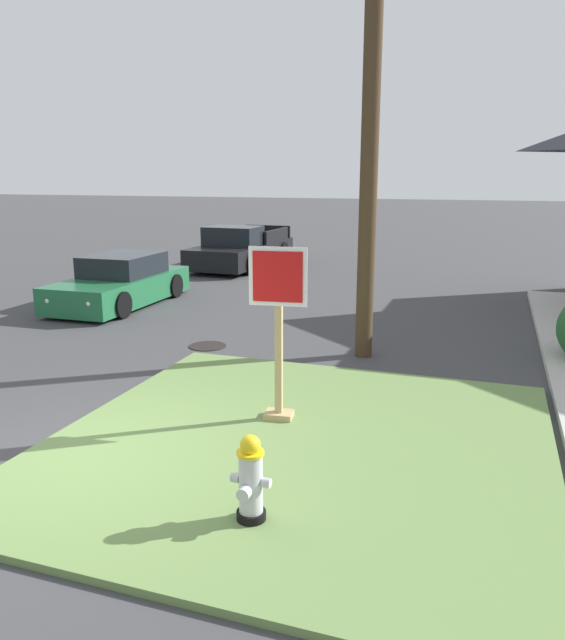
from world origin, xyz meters
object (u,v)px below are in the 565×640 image
Objects in this scene: fire_hydrant at (251,481)px; parked_sedan_green at (121,283)px; stop_sign at (278,337)px; manhole_cover at (208,346)px; pickup_truck_black at (241,250)px; utility_pole at (372,73)px.

parked_sedan_green is (-6.81, 8.25, 0.07)m from fire_hydrant.
fire_hydrant is at bearing -76.66° from stop_sign.
parked_sedan_green is at bearing 142.99° from manhole_cover.
manhole_cover is at bearing 119.48° from fire_hydrant.
manhole_cover is at bearing -70.80° from pickup_truck_black.
parked_sedan_green is at bearing 129.55° from fire_hydrant.
stop_sign is at bearing -65.25° from pickup_truck_black.
stop_sign is 0.43× the size of pickup_truck_black.
stop_sign is 14.08m from pickup_truck_black.
parked_sedan_green is 0.82× the size of pickup_truck_black.
stop_sign is 8.61m from parked_sedan_green.
fire_hydrant is 6.25m from manhole_cover.
stop_sign reaches higher than fire_hydrant.
utility_pole reaches higher than fire_hydrant.
parked_sedan_green is 8.27m from utility_pole.
stop_sign is at bearing 103.34° from fire_hydrant.
fire_hydrant is 7.23m from utility_pole.
stop_sign is at bearing -50.73° from manhole_cover.
pickup_truck_black is at bearing 113.08° from fire_hydrant.
parked_sedan_green is at bearing 159.81° from utility_pole.
utility_pole is (6.66, -2.45, 4.24)m from parked_sedan_green.
fire_hydrant reaches higher than manhole_cover.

